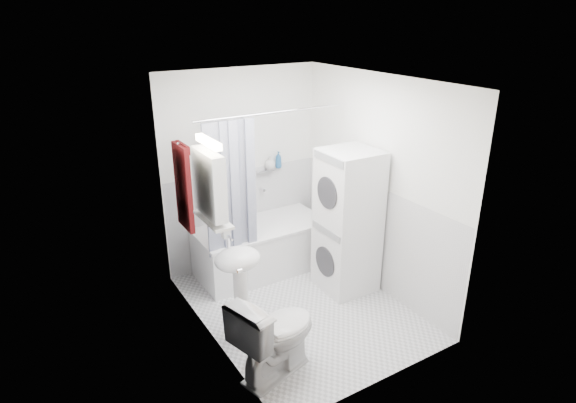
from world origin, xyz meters
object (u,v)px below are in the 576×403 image
bathtub (261,246)px  sink (239,273)px  washer_dryer (347,222)px  toilet (275,334)px

bathtub → sink: sink is taller
washer_dryer → toilet: (-1.40, -0.82, -0.42)m
bathtub → sink: bearing=-127.5°
bathtub → washer_dryer: washer_dryer is taller
sink → washer_dryer: (1.43, 0.20, 0.11)m
sink → washer_dryer: size_ratio=0.64×
sink → bathtub: bearing=52.5°
bathtub → toilet: (-0.76, -1.65, 0.06)m
sink → washer_dryer: washer_dryer is taller
washer_dryer → sink: bearing=-171.0°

